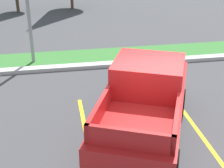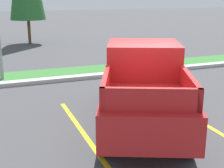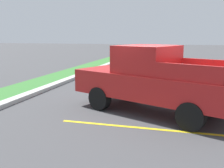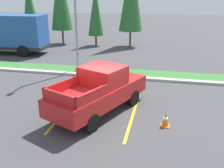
% 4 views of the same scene
% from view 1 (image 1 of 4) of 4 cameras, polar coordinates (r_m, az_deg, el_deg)
% --- Properties ---
extents(ground_plane, '(120.00, 120.00, 0.00)m').
position_cam_1_polar(ground_plane, '(9.53, 6.53, -8.27)').
color(ground_plane, '#424244').
extents(parking_line_near, '(0.12, 4.80, 0.01)m').
position_cam_1_polar(parking_line_near, '(9.16, -4.13, -9.67)').
color(parking_line_near, yellow).
rests_on(parking_line_near, ground).
extents(parking_line_far, '(0.12, 4.80, 0.01)m').
position_cam_1_polar(parking_line_far, '(9.88, 14.19, -7.58)').
color(parking_line_far, yellow).
rests_on(parking_line_far, ground).
extents(curb_strip, '(56.00, 0.40, 0.15)m').
position_cam_1_polar(curb_strip, '(13.80, 0.81, 3.40)').
color(curb_strip, '#B2B2AD').
rests_on(curb_strip, ground).
extents(grass_median, '(56.00, 1.80, 0.06)m').
position_cam_1_polar(grass_median, '(14.83, 0.01, 4.82)').
color(grass_median, '#387533').
rests_on(grass_median, ground).
extents(pickup_truck_main, '(3.82, 5.53, 2.10)m').
position_cam_1_polar(pickup_truck_main, '(8.91, 5.73, -2.99)').
color(pickup_truck_main, black).
rests_on(pickup_truck_main, ground).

